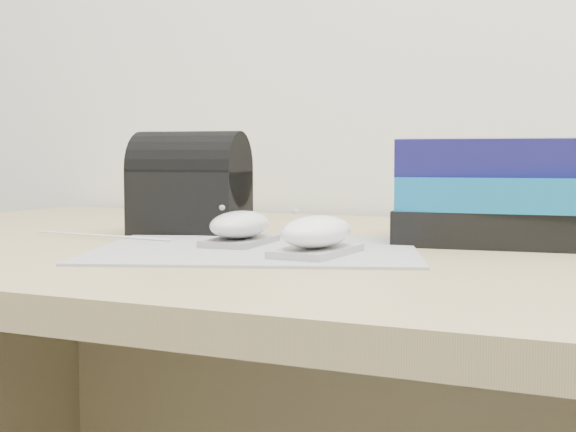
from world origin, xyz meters
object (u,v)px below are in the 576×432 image
at_px(mouse_rear, 240,227).
at_px(mouse_front, 317,235).
at_px(book_stack, 509,192).
at_px(pouch, 190,184).

xyz_separation_m(mouse_rear, mouse_front, (0.11, -0.05, 0.00)).
relative_size(mouse_rear, book_stack, 0.40).
xyz_separation_m(mouse_front, book_stack, (0.15, 0.22, 0.04)).
height_order(mouse_rear, mouse_front, mouse_front).
bearing_deg(book_stack, mouse_front, -124.26).
distance_m(mouse_rear, pouch, 0.17).
height_order(mouse_rear, book_stack, book_stack).
xyz_separation_m(mouse_rear, book_stack, (0.26, 0.17, 0.04)).
distance_m(book_stack, pouch, 0.39).
relative_size(mouse_front, pouch, 0.73).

